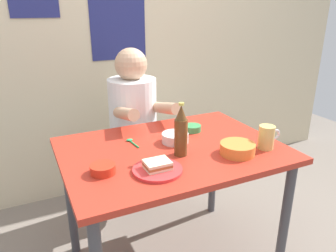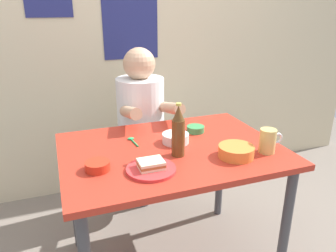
{
  "view_description": "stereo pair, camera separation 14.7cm",
  "coord_description": "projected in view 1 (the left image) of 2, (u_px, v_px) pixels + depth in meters",
  "views": [
    {
      "loc": [
        -0.66,
        -1.35,
        1.42
      ],
      "look_at": [
        0.0,
        0.05,
        0.84
      ],
      "focal_mm": 34.55,
      "sensor_mm": 36.0,
      "label": 1
    },
    {
      "loc": [
        -0.53,
        -1.4,
        1.42
      ],
      "look_at": [
        0.0,
        0.05,
        0.84
      ],
      "focal_mm": 34.55,
      "sensor_mm": 36.0,
      "label": 2
    }
  ],
  "objects": [
    {
      "name": "spoon",
      "position": [
        131.0,
        141.0,
        1.7
      ],
      "size": [
        0.04,
        0.12,
        0.01
      ],
      "color": "#26A559",
      "rests_on": "dining_table"
    },
    {
      "name": "beer_bottle",
      "position": [
        181.0,
        132.0,
        1.52
      ],
      "size": [
        0.06,
        0.06,
        0.26
      ],
      "color": "#593819",
      "rests_on": "dining_table"
    },
    {
      "name": "dining_table",
      "position": [
        172.0,
        164.0,
        1.68
      ],
      "size": [
        1.1,
        0.8,
        0.74
      ],
      "color": "#B72D1E",
      "rests_on": "ground"
    },
    {
      "name": "rice_bowl_white",
      "position": [
        175.0,
        137.0,
        1.7
      ],
      "size": [
        0.14,
        0.14,
        0.05
      ],
      "color": "silver",
      "rests_on": "dining_table"
    },
    {
      "name": "sauce_bowl_chili",
      "position": [
        103.0,
        169.0,
        1.39
      ],
      "size": [
        0.11,
        0.11,
        0.04
      ],
      "color": "red",
      "rests_on": "dining_table"
    },
    {
      "name": "soup_bowl_orange",
      "position": [
        238.0,
        148.0,
        1.56
      ],
      "size": [
        0.17,
        0.17,
        0.05
      ],
      "color": "orange",
      "rests_on": "dining_table"
    },
    {
      "name": "wall_back",
      "position": [
        109.0,
        23.0,
        2.34
      ],
      "size": [
        4.4,
        0.09,
        2.6
      ],
      "color": "beige",
      "rests_on": "ground"
    },
    {
      "name": "dip_bowl_green",
      "position": [
        192.0,
        128.0,
        1.85
      ],
      "size": [
        0.1,
        0.1,
        0.03
      ],
      "color": "#388C4C",
      "rests_on": "dining_table"
    },
    {
      "name": "sandwich",
      "position": [
        157.0,
        165.0,
        1.4
      ],
      "size": [
        0.11,
        0.09,
        0.04
      ],
      "color": "beige",
      "rests_on": "plate_orange"
    },
    {
      "name": "beer_mug",
      "position": [
        267.0,
        137.0,
        1.62
      ],
      "size": [
        0.13,
        0.08,
        0.12
      ],
      "color": "#D1BC66",
      "rests_on": "dining_table"
    },
    {
      "name": "plate_orange",
      "position": [
        157.0,
        170.0,
        1.41
      ],
      "size": [
        0.22,
        0.22,
        0.01
      ],
      "primitive_type": "cylinder",
      "color": "red",
      "rests_on": "dining_table"
    },
    {
      "name": "person_seated",
      "position": [
        133.0,
        109.0,
        2.16
      ],
      "size": [
        0.33,
        0.56,
        0.72
      ],
      "color": "white",
      "rests_on": "stool"
    },
    {
      "name": "stool",
      "position": [
        135.0,
        164.0,
        2.32
      ],
      "size": [
        0.34,
        0.34,
        0.45
      ],
      "color": "#4C4C51",
      "rests_on": "ground"
    }
  ]
}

